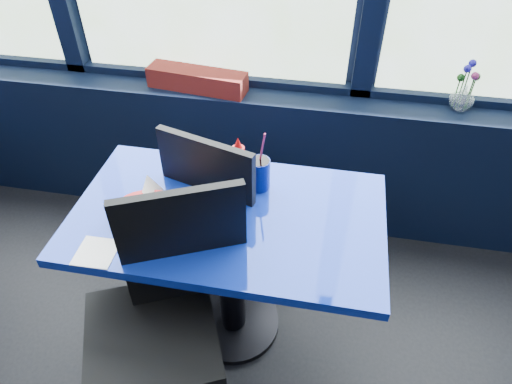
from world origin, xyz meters
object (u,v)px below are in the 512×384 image
Objects in this scene: near_table at (229,245)px; chair_near_front at (165,303)px; chair_near_back at (210,201)px; ketchup_bottle at (239,160)px; soda_cup at (260,173)px; planter_box at (197,80)px; food_basket at (153,210)px; flower_vase at (463,95)px.

chair_near_front reaches higher than near_table.
near_table is 1.21× the size of chair_near_back.
chair_near_back is 0.31m from ketchup_bottle.
soda_cup is (0.10, -0.05, -0.02)m from ketchup_bottle.
soda_cup reaches higher than ketchup_bottle.
chair_near_front is 1.97× the size of planter_box.
chair_near_front is 1.04× the size of chair_near_back.
food_basket is (-0.27, -0.07, 0.22)m from near_table.
planter_box is 2.11× the size of flower_vase.
chair_near_back is 4.00× the size of flower_vase.
chair_near_back is 3.18× the size of food_basket.
ketchup_bottle is (0.35, -0.62, -0.01)m from planter_box.
chair_near_front is 0.35m from food_basket.
planter_box reaches higher than food_basket.
near_table is 0.37m from chair_near_front.
soda_cup is at bearing -179.29° from chair_near_back.
flower_vase is (1.32, 0.04, 0.02)m from planter_box.
chair_near_front is 3.29× the size of food_basket.
soda_cup is at bearing 44.06° from food_basket.
flower_vase is 0.87× the size of soda_cup.
chair_near_back is at bearing 121.03° from near_table.
flower_vase is 1.56m from food_basket.
food_basket is at bearing 88.98° from chair_near_front.
soda_cup is at bearing 39.52° from chair_near_front.
ketchup_bottle is (0.15, 0.56, 0.25)m from chair_near_front.
food_basket is (0.09, -0.92, -0.06)m from planter_box.
soda_cup is (-0.87, -0.71, -0.05)m from flower_vase.
food_basket is at bearing -145.33° from soda_cup.
soda_cup is (0.09, 0.18, 0.25)m from near_table.
flower_vase reaches higher than planter_box.
planter_box is at bearing -178.27° from flower_vase.
food_basket is at bearing -164.85° from near_table.
near_table is 0.96m from planter_box.
food_basket is at bearing -131.60° from ketchup_bottle.
soda_cup is at bearing -26.74° from ketchup_bottle.
planter_box is at bearing 119.72° from ketchup_bottle.
chair_near_front reaches higher than chair_near_back.
near_table is at bearing 24.54° from food_basket.
soda_cup is at bearing -140.84° from flower_vase.
soda_cup is (0.36, 0.25, 0.03)m from food_basket.
planter_box is at bearing 75.28° from chair_near_front.
flower_vase is at bearing 23.07° from chair_near_front.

